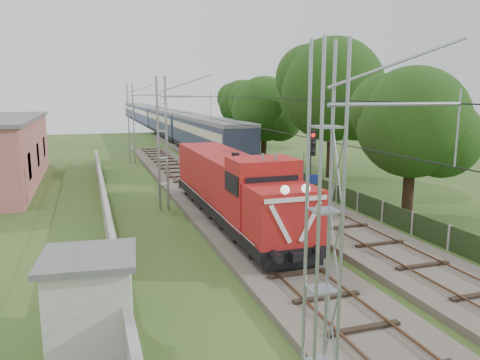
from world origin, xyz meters
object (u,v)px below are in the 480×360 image
object	(u,v)px
signal_post	(311,165)
relay_hut	(91,299)
coach_rake	(157,117)
locomotive	(233,186)

from	to	relation	value
signal_post	relay_hut	size ratio (longest dim) A/B	1.91
coach_rake	relay_hut	bearing A→B (deg)	-99.67
locomotive	coach_rake	xyz separation A→B (m)	(5.00, 62.43, 0.56)
coach_rake	relay_hut	distance (m)	73.84
signal_post	relay_hut	xyz separation A→B (m)	(-10.10, -6.70, -2.35)
locomotive	coach_rake	size ratio (longest dim) A/B	0.16
locomotive	relay_hut	distance (m)	12.75
coach_rake	signal_post	size ratio (longest dim) A/B	18.28
coach_rake	relay_hut	size ratio (longest dim) A/B	34.99
signal_post	relay_hut	bearing A→B (deg)	-146.45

